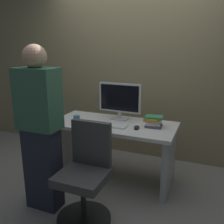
% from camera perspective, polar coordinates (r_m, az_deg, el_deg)
% --- Properties ---
extents(ground_plane, '(9.00, 9.00, 0.00)m').
position_cam_1_polar(ground_plane, '(3.27, 0.34, -14.78)').
color(ground_plane, gray).
extents(wall_back, '(6.40, 0.10, 3.00)m').
position_cam_1_polar(wall_back, '(3.66, 5.61, 13.00)').
color(wall_back, '#8C7F5B').
rests_on(wall_back, ground).
extents(desk, '(1.47, 0.68, 0.73)m').
position_cam_1_polar(desk, '(3.05, 0.36, -6.51)').
color(desk, white).
rests_on(desk, ground).
extents(office_chair, '(0.52, 0.52, 0.94)m').
position_cam_1_polar(office_chair, '(2.43, -6.06, -14.58)').
color(office_chair, black).
rests_on(office_chair, ground).
extents(person_at_desk, '(0.40, 0.24, 1.64)m').
position_cam_1_polar(person_at_desk, '(2.51, -16.10, -3.84)').
color(person_at_desk, '#262838').
rests_on(person_at_desk, ground).
extents(monitor, '(0.54, 0.15, 0.46)m').
position_cam_1_polar(monitor, '(3.07, 1.77, 2.93)').
color(monitor, silver).
rests_on(monitor, desk).
extents(keyboard, '(0.43, 0.14, 0.02)m').
position_cam_1_polar(keyboard, '(2.87, -0.80, -3.00)').
color(keyboard, white).
rests_on(keyboard, desk).
extents(mouse, '(0.06, 0.10, 0.03)m').
position_cam_1_polar(mouse, '(2.79, 5.65, -3.50)').
color(mouse, black).
rests_on(mouse, desk).
extents(cup_near_keyboard, '(0.08, 0.08, 0.09)m').
position_cam_1_polar(cup_near_keyboard, '(3.01, -8.10, -1.61)').
color(cup_near_keyboard, '#3372B2').
rests_on(cup_near_keyboard, desk).
extents(book_stack, '(0.22, 0.19, 0.13)m').
position_cam_1_polar(book_stack, '(2.87, 9.42, -2.14)').
color(book_stack, '#594C72').
rests_on(book_stack, desk).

